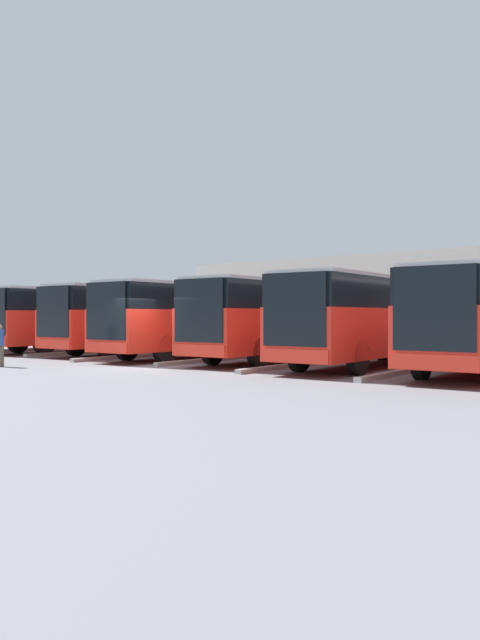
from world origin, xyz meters
The scene contains 14 objects.
ground_plane centered at (0.00, 0.00, 0.00)m, with size 600.00×600.00×0.00m, color slate.
curb_divider_1 centered at (-8.33, -3.84, 0.07)m, with size 0.24×7.57×0.15m, color #9E9E99.
bus_2 centered at (-6.25, -5.41, 1.81)m, with size 2.92×11.11×3.24m.
curb_divider_2 centered at (-4.16, -3.78, 0.07)m, with size 0.24×7.57×0.15m, color #9E9E99.
bus_3 centered at (-2.08, -5.82, 1.81)m, with size 2.92×11.11×3.24m.
curb_divider_3 centered at (0.00, -4.19, 0.07)m, with size 0.24×7.57×0.15m, color #9E9E99.
bus_4 centered at (2.08, -5.23, 1.81)m, with size 2.92×11.11×3.24m.
curb_divider_4 centered at (4.16, -3.61, 0.07)m, with size 0.24×7.57×0.15m, color #9E9E99.
bus_5 centered at (6.25, -5.78, 1.81)m, with size 2.92×11.11×3.24m.
curb_divider_5 centered at (8.33, -4.15, 0.07)m, with size 0.24×7.57×0.15m, color #9E9E99.
bus_6 centered at (10.41, -5.40, 1.81)m, with size 2.92×11.11×3.24m.
curb_divider_6 centered at (12.49, -3.77, 0.07)m, with size 0.24×7.57×0.15m, color #9E9E99.
bus_7 centered at (14.58, -4.92, 1.81)m, with size 2.92×11.11×3.24m.
station_building centered at (0.00, -24.30, 2.85)m, with size 29.88×13.42×5.64m.
Camera 1 is at (-16.66, 15.27, 1.83)m, focal length 35.00 mm.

